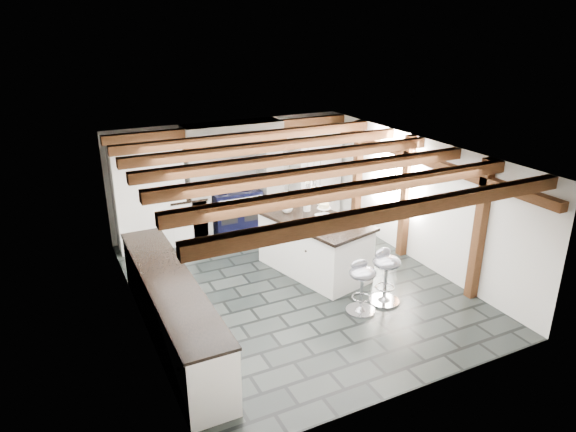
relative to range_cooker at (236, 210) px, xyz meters
name	(u,v)px	position (x,y,z in m)	size (l,w,h in m)	color
ground	(293,285)	(0.00, -2.68, -0.47)	(6.00, 6.00, 0.00)	black
room_shell	(228,206)	(-0.61, -1.26, 0.60)	(6.00, 6.03, 6.00)	silver
range_cooker	(236,210)	(0.00, 0.00, 0.00)	(1.00, 0.63, 0.99)	black
kitchen_island	(314,244)	(0.57, -2.36, 0.05)	(1.52, 2.22, 1.34)	white
bar_stool_near	(386,270)	(1.04, -3.80, 0.09)	(0.49, 0.49, 0.90)	silver
bar_stool_far	(362,281)	(0.55, -3.87, 0.06)	(0.45, 0.45, 0.84)	silver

